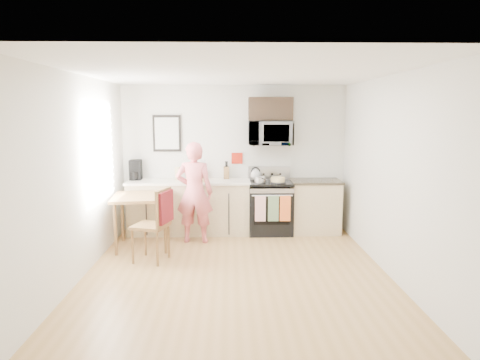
{
  "coord_description": "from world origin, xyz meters",
  "views": [
    {
      "loc": [
        -0.08,
        -5.4,
        2.11
      ],
      "look_at": [
        0.07,
        1.0,
        1.1
      ],
      "focal_mm": 32.0,
      "sensor_mm": 36.0,
      "label": 1
    }
  ],
  "objects_px": {
    "range": "(270,209)",
    "chair": "(160,215)",
    "microwave": "(270,133)",
    "cake": "(278,180)",
    "dining_table": "(142,201)",
    "person": "(194,193)"
  },
  "relations": [
    {
      "from": "microwave",
      "to": "chair",
      "type": "bearing_deg",
      "value": -137.26
    },
    {
      "from": "microwave",
      "to": "range",
      "type": "bearing_deg",
      "value": -89.94
    },
    {
      "from": "microwave",
      "to": "dining_table",
      "type": "xyz_separation_m",
      "value": [
        -2.09,
        -0.88,
        -1.02
      ]
    },
    {
      "from": "cake",
      "to": "person",
      "type": "bearing_deg",
      "value": -165.23
    },
    {
      "from": "person",
      "to": "cake",
      "type": "xyz_separation_m",
      "value": [
        1.4,
        0.37,
        0.14
      ]
    },
    {
      "from": "person",
      "to": "chair",
      "type": "distance_m",
      "value": 1.04
    },
    {
      "from": "chair",
      "to": "cake",
      "type": "bearing_deg",
      "value": 52.16
    },
    {
      "from": "range",
      "to": "microwave",
      "type": "height_order",
      "value": "microwave"
    },
    {
      "from": "person",
      "to": "cake",
      "type": "relative_size",
      "value": 5.71
    },
    {
      "from": "microwave",
      "to": "cake",
      "type": "xyz_separation_m",
      "value": [
        0.11,
        -0.26,
        -0.79
      ]
    },
    {
      "from": "microwave",
      "to": "cake",
      "type": "relative_size",
      "value": 2.61
    },
    {
      "from": "cake",
      "to": "range",
      "type": "bearing_deg",
      "value": 125.75
    },
    {
      "from": "dining_table",
      "to": "cake",
      "type": "relative_size",
      "value": 3.06
    },
    {
      "from": "dining_table",
      "to": "microwave",
      "type": "bearing_deg",
      "value": 22.86
    },
    {
      "from": "dining_table",
      "to": "chair",
      "type": "distance_m",
      "value": 0.8
    },
    {
      "from": "person",
      "to": "dining_table",
      "type": "distance_m",
      "value": 0.84
    },
    {
      "from": "person",
      "to": "cake",
      "type": "height_order",
      "value": "person"
    },
    {
      "from": "chair",
      "to": "range",
      "type": "bearing_deg",
      "value": 57.06
    },
    {
      "from": "range",
      "to": "dining_table",
      "type": "distance_m",
      "value": 2.25
    },
    {
      "from": "range",
      "to": "chair",
      "type": "height_order",
      "value": "range"
    },
    {
      "from": "person",
      "to": "dining_table",
      "type": "height_order",
      "value": "person"
    },
    {
      "from": "microwave",
      "to": "chair",
      "type": "height_order",
      "value": "microwave"
    }
  ]
}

